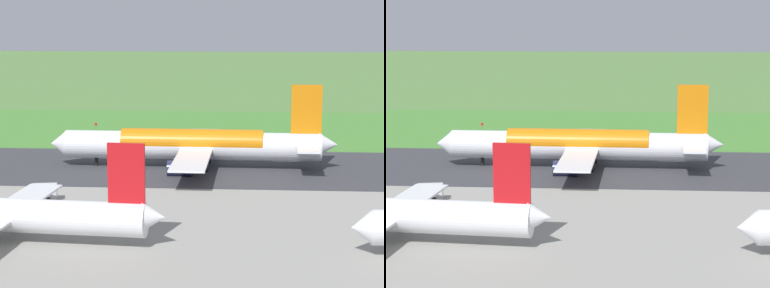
# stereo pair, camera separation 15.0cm
# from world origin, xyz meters

# --- Properties ---
(ground_plane) EXTENTS (800.00, 800.00, 0.00)m
(ground_plane) POSITION_xyz_m (0.00, 0.00, 0.00)
(ground_plane) COLOR #547F3D
(runway_asphalt) EXTENTS (600.00, 35.40, 0.06)m
(runway_asphalt) POSITION_xyz_m (0.00, 0.00, 0.03)
(runway_asphalt) COLOR #38383D
(runway_asphalt) RESTS_ON ground
(apron_concrete) EXTENTS (440.00, 110.00, 0.05)m
(apron_concrete) POSITION_xyz_m (0.00, 48.66, 0.03)
(apron_concrete) COLOR gray
(apron_concrete) RESTS_ON ground
(grass_verge_foreground) EXTENTS (600.00, 80.00, 0.04)m
(grass_verge_foreground) POSITION_xyz_m (0.00, -40.86, 0.02)
(grass_verge_foreground) COLOR #478534
(grass_verge_foreground) RESTS_ON ground
(airliner_main) EXTENTS (54.03, 44.10, 15.88)m
(airliner_main) POSITION_xyz_m (-5.07, 0.01, 4.35)
(airliner_main) COLOR white
(airliner_main) RESTS_ON ground
(service_truck_baggage) EXTENTS (6.11, 3.26, 2.65)m
(service_truck_baggage) POSITION_xyz_m (17.03, 27.45, 1.40)
(service_truck_baggage) COLOR gold
(service_truck_baggage) RESTS_ON ground
(no_stopping_sign) EXTENTS (0.60, 0.10, 2.32)m
(no_stopping_sign) POSITION_xyz_m (21.40, -40.19, 1.39)
(no_stopping_sign) COLOR slate
(no_stopping_sign) RESTS_ON ground
(traffic_cone_orange) EXTENTS (0.40, 0.40, 0.55)m
(traffic_cone_orange) POSITION_xyz_m (28.67, -38.24, 0.28)
(traffic_cone_orange) COLOR orange
(traffic_cone_orange) RESTS_ON ground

